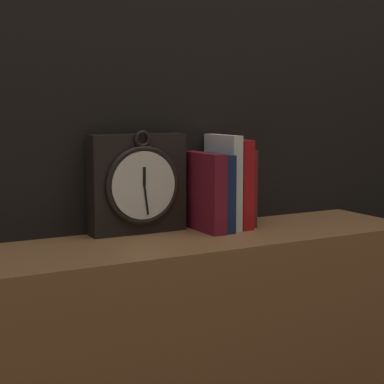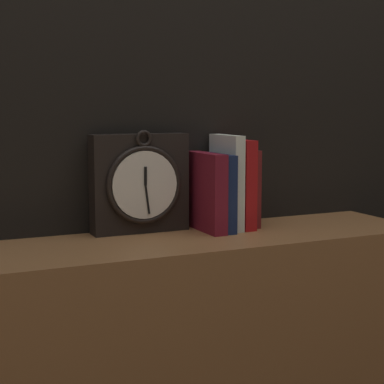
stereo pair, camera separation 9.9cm
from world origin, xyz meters
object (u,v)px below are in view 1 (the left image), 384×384
Objects in this scene: book_slot2_white at (223,182)px; clock at (138,184)px; book_slot0_maroon at (204,192)px; book_slot3_red at (234,183)px; book_slot4_maroon at (241,187)px; book_slot1_navy at (214,192)px.

clock is at bearing 169.71° from book_slot2_white.
book_slot3_red reaches higher than book_slot0_maroon.
book_slot4_maroon reaches higher than book_slot0_maroon.
book_slot0_maroon is at bearing -176.18° from book_slot1_navy.
book_slot3_red is (0.06, 0.01, 0.02)m from book_slot1_navy.
book_slot3_red is (0.03, 0.00, -0.01)m from book_slot2_white.
book_slot1_navy is at bearing -165.91° from book_slot2_white.
book_slot0_maroon is 0.12m from book_slot4_maroon.
book_slot3_red is 1.14× the size of book_slot4_maroon.
book_slot2_white reaches higher than book_slot4_maroon.
clock is 0.24m from book_slot3_red.
book_slot0_maroon is (0.15, -0.05, -0.02)m from clock.
clock is 0.15m from book_slot0_maroon.
book_slot3_red is at bearing -157.58° from book_slot4_maroon.
book_slot0_maroon is at bearing -169.64° from book_slot4_maroon.
book_slot0_maroon is at bearing -171.20° from book_slot2_white.
book_slot4_maroon is at bearing 22.42° from book_slot3_red.
book_slot3_red reaches higher than book_slot4_maroon.
book_slot1_navy is (0.18, -0.04, -0.02)m from clock.
clock is 0.21m from book_slot2_white.
book_slot3_red is at bearing 1.50° from book_slot2_white.
clock is 0.18m from book_slot1_navy.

